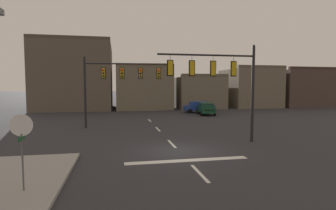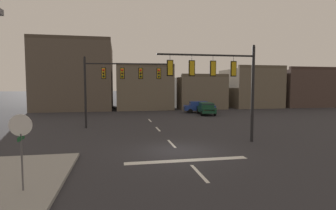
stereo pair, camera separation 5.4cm
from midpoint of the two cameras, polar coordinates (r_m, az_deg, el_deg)
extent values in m
plane|color=#2B2B30|center=(15.62, 2.22, -9.94)|extent=(400.00, 400.00, 0.00)
cube|color=silver|center=(13.74, 4.15, -11.89)|extent=(6.40, 0.50, 0.01)
cube|color=silver|center=(11.91, 6.74, -14.45)|extent=(0.16, 2.40, 0.01)
cube|color=silver|center=(17.52, 0.71, -8.37)|extent=(0.16, 2.40, 0.01)
cube|color=silver|center=(23.32, -2.28, -5.24)|extent=(0.16, 2.40, 0.01)
cube|color=silver|center=(29.21, -4.05, -3.36)|extent=(0.16, 2.40, 0.01)
cylinder|color=black|center=(18.69, 17.82, 2.13)|extent=(0.20, 0.20, 6.42)
cylinder|color=black|center=(17.49, 8.33, 10.66)|extent=(6.56, 0.18, 0.12)
sphere|color=black|center=(18.88, 18.04, 12.06)|extent=(0.18, 0.18, 0.18)
cylinder|color=#56565B|center=(18.14, 13.96, 9.60)|extent=(0.03, 0.03, 0.35)
cube|color=gold|center=(18.09, 13.92, 7.63)|extent=(0.30, 0.24, 0.90)
sphere|color=red|center=(18.23, 13.77, 8.49)|extent=(0.20, 0.20, 0.20)
sphere|color=#2D2314|center=(18.21, 13.75, 7.61)|extent=(0.20, 0.20, 0.20)
sphere|color=black|center=(18.20, 13.74, 6.73)|extent=(0.20, 0.20, 0.20)
cube|color=black|center=(18.07, 13.95, 7.63)|extent=(0.42, 0.03, 1.02)
cylinder|color=#56565B|center=(17.61, 9.66, 9.83)|extent=(0.03, 0.03, 0.35)
cube|color=gold|center=(17.56, 9.64, 7.80)|extent=(0.30, 0.24, 0.90)
sphere|color=red|center=(17.70, 9.50, 8.69)|extent=(0.20, 0.20, 0.20)
sphere|color=#2D2314|center=(17.68, 9.49, 7.78)|extent=(0.20, 0.20, 0.20)
sphere|color=black|center=(17.66, 9.48, 6.87)|extent=(0.20, 0.20, 0.20)
cube|color=black|center=(17.54, 9.66, 7.81)|extent=(0.42, 0.03, 1.02)
cylinder|color=#56565B|center=(17.18, 5.12, 10.02)|extent=(0.03, 0.03, 0.35)
cube|color=gold|center=(17.12, 5.10, 7.94)|extent=(0.30, 0.24, 0.90)
sphere|color=red|center=(17.27, 4.99, 8.84)|extent=(0.20, 0.20, 0.20)
sphere|color=#2D2314|center=(17.25, 4.99, 7.91)|extent=(0.20, 0.20, 0.20)
sphere|color=black|center=(17.23, 4.98, 6.98)|extent=(0.20, 0.20, 0.20)
cube|color=black|center=(17.10, 5.12, 7.95)|extent=(0.42, 0.03, 1.02)
cylinder|color=#56565B|center=(16.85, 0.37, 10.15)|extent=(0.03, 0.03, 0.35)
cube|color=gold|center=(16.80, 0.37, 8.03)|extent=(0.30, 0.24, 0.90)
sphere|color=red|center=(16.95, 0.28, 8.95)|extent=(0.20, 0.20, 0.20)
sphere|color=#2D2314|center=(16.93, 0.28, 8.00)|extent=(0.20, 0.20, 0.20)
sphere|color=black|center=(16.91, 0.28, 7.05)|extent=(0.20, 0.20, 0.20)
cube|color=black|center=(16.78, 0.38, 8.04)|extent=(0.42, 0.03, 1.02)
cylinder|color=black|center=(24.76, -17.60, 2.45)|extent=(0.20, 0.20, 6.32)
cylinder|color=black|center=(24.31, -8.83, 8.83)|extent=(7.60, 0.87, 0.12)
sphere|color=black|center=(24.89, -17.77, 9.86)|extent=(0.18, 0.18, 0.18)
cylinder|color=#56565B|center=(24.52, -13.90, 8.17)|extent=(0.03, 0.03, 0.35)
cube|color=gold|center=(24.48, -13.88, 6.71)|extent=(0.32, 0.27, 0.90)
sphere|color=red|center=(24.37, -13.94, 7.39)|extent=(0.20, 0.20, 0.20)
sphere|color=#2D2314|center=(24.35, -13.92, 6.73)|extent=(0.20, 0.20, 0.20)
sphere|color=black|center=(24.34, -13.91, 6.07)|extent=(0.20, 0.20, 0.20)
cube|color=black|center=(24.50, -13.87, 6.71)|extent=(0.42, 0.07, 1.02)
cylinder|color=#56565B|center=(24.33, -10.00, 8.26)|extent=(0.03, 0.03, 0.35)
cube|color=gold|center=(24.29, -9.98, 6.79)|extent=(0.32, 0.27, 0.90)
sphere|color=red|center=(24.17, -10.02, 7.47)|extent=(0.20, 0.20, 0.20)
sphere|color=#2D2314|center=(24.16, -10.01, 6.81)|extent=(0.20, 0.20, 0.20)
sphere|color=black|center=(24.15, -10.00, 6.14)|extent=(0.20, 0.20, 0.20)
cube|color=black|center=(24.31, -9.98, 6.79)|extent=(0.42, 0.07, 1.02)
cylinder|color=#56565B|center=(24.25, -6.05, 8.32)|extent=(0.03, 0.03, 0.35)
cube|color=gold|center=(24.21, -6.04, 6.84)|extent=(0.32, 0.27, 0.90)
sphere|color=red|center=(24.10, -6.05, 7.52)|extent=(0.20, 0.20, 0.20)
sphere|color=#2D2314|center=(24.08, -6.05, 6.86)|extent=(0.20, 0.20, 0.20)
sphere|color=black|center=(24.07, -6.04, 6.19)|extent=(0.20, 0.20, 0.20)
cube|color=black|center=(24.23, -6.04, 6.84)|extent=(0.42, 0.07, 1.02)
cylinder|color=#56565B|center=(24.28, -2.10, 8.33)|extent=(0.03, 0.03, 0.35)
cube|color=gold|center=(24.25, -2.10, 6.86)|extent=(0.32, 0.27, 0.90)
sphere|color=red|center=(24.13, -2.08, 7.54)|extent=(0.20, 0.20, 0.20)
sphere|color=#2D2314|center=(24.12, -2.08, 6.87)|extent=(0.20, 0.20, 0.20)
sphere|color=black|center=(24.10, -2.08, 6.20)|extent=(0.20, 0.20, 0.20)
cube|color=black|center=(24.27, -2.10, 6.85)|extent=(0.42, 0.07, 1.02)
cylinder|color=#56565B|center=(10.63, -29.12, -11.21)|extent=(0.06, 0.06, 2.15)
cylinder|color=white|center=(10.37, -29.39, -3.84)|extent=(0.76, 0.03, 0.76)
cylinder|color=#B21414|center=(10.38, -29.36, -3.83)|extent=(0.68, 0.03, 0.68)
cube|color=#19592D|center=(10.43, -29.30, -6.29)|extent=(0.02, 0.64, 0.16)
cube|color=#143D28|center=(35.32, 8.14, -0.96)|extent=(2.36, 4.60, 0.70)
cube|color=#143D28|center=(35.13, 8.20, 0.04)|extent=(1.91, 2.65, 0.56)
cube|color=#2D3842|center=(35.88, 7.95, 0.10)|extent=(1.54, 0.44, 0.47)
cube|color=#2D3842|center=(33.99, 8.60, -0.13)|extent=(1.54, 0.41, 0.46)
cylinder|color=black|center=(36.62, 6.38, -1.36)|extent=(0.30, 0.66, 0.64)
cylinder|color=black|center=(36.95, 8.98, -1.34)|extent=(0.30, 0.66, 0.64)
cylinder|color=black|center=(33.78, 7.21, -1.83)|extent=(0.30, 0.66, 0.64)
cylinder|color=black|center=(34.13, 10.02, -1.80)|extent=(0.30, 0.66, 0.64)
sphere|color=silver|center=(37.35, 6.61, -0.59)|extent=(0.16, 0.16, 0.16)
sphere|color=silver|center=(37.56, 8.34, -0.58)|extent=(0.16, 0.16, 0.16)
cube|color=maroon|center=(33.19, 8.90, -1.15)|extent=(1.36, 0.22, 0.12)
cube|color=navy|center=(37.93, 6.75, -0.60)|extent=(4.59, 2.34, 0.70)
cube|color=navy|center=(37.86, 6.53, 0.35)|extent=(2.65, 1.90, 0.56)
cube|color=#2D3842|center=(38.00, 7.67, 0.32)|extent=(0.44, 1.54, 0.47)
cube|color=#2D3842|center=(37.67, 4.78, 0.31)|extent=(0.41, 1.54, 0.46)
cylinder|color=black|center=(39.08, 8.61, -1.04)|extent=(0.66, 0.30, 0.64)
cylinder|color=black|center=(37.42, 9.16, -1.27)|extent=(0.66, 0.30, 0.64)
cylinder|color=black|center=(38.56, 4.39, -1.07)|extent=(0.66, 0.30, 0.64)
cylinder|color=black|center=(36.89, 4.76, -1.31)|extent=(0.66, 0.30, 0.64)
sphere|color=silver|center=(38.94, 9.75, -0.44)|extent=(0.16, 0.16, 0.16)
sphere|color=silver|center=(37.82, 10.15, -0.57)|extent=(0.16, 0.16, 0.16)
cube|color=maroon|center=(37.59, 3.48, -0.50)|extent=(0.21, 1.36, 0.12)
cube|color=brown|center=(46.69, -19.41, 5.69)|extent=(11.73, 12.22, 10.54)
cube|color=#493F35|center=(41.53, -20.81, 13.55)|extent=(11.73, 0.60, 0.50)
cube|color=#665B4C|center=(44.83, -5.51, 3.55)|extent=(8.91, 9.13, 6.75)
cube|color=brown|center=(40.71, -4.97, 8.61)|extent=(8.91, 0.60, 0.50)
cube|color=#665B4C|center=(48.84, 5.50, 2.72)|extent=(7.82, 13.55, 5.27)
cube|color=brown|center=(42.69, 7.99, 6.38)|extent=(7.82, 0.60, 0.50)
cube|color=#665B4C|center=(50.50, 17.22, 3.46)|extent=(8.60, 8.95, 6.78)
cube|color=brown|center=(46.97, 19.74, 7.81)|extent=(8.60, 0.60, 0.50)
cube|color=#473833|center=(57.87, 25.79, 3.24)|extent=(11.34, 12.69, 6.66)
cube|color=#3A2B26|center=(53.23, 29.83, 6.92)|extent=(11.34, 0.60, 0.50)
camera|label=1|loc=(0.03, -90.08, -0.01)|focal=28.09mm
camera|label=2|loc=(0.03, 89.92, 0.01)|focal=28.09mm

